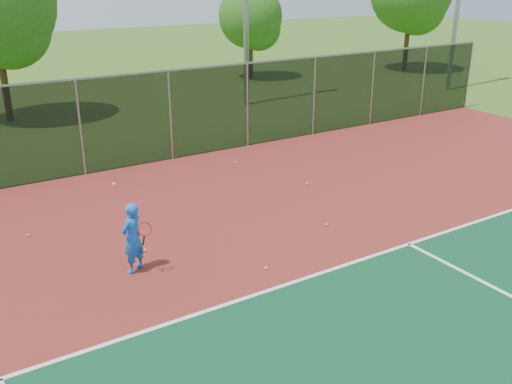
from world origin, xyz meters
TOP-DOWN VIEW (x-y plane):
  - ground at (0.00, 0.00)m, footprint 120.00×120.00m
  - court_apron at (0.00, 2.00)m, footprint 30.00×20.00m
  - fence_back at (0.00, 12.00)m, footprint 30.00×0.06m
  - tennis_player at (-3.92, 5.21)m, footprint 0.68×0.71m
  - practice_ball_0 at (2.37, 7.49)m, footprint 0.07×0.07m
  - practice_ball_2 at (-3.41, 5.95)m, footprint 0.07×0.07m
  - practice_ball_3 at (-5.50, 8.20)m, footprint 0.07×0.07m
  - practice_ball_4 at (-1.52, 3.76)m, footprint 0.07×0.07m
  - practice_ball_5 at (-3.42, 6.11)m, footprint 0.07×0.07m
  - practice_ball_6 at (1.59, 10.44)m, footprint 0.07×0.07m
  - practice_ball_7 at (1.02, 4.85)m, footprint 0.07×0.07m
  - tree_back_mid at (10.65, 24.05)m, footprint 3.71×3.71m

SIDE VIEW (x-z plane):
  - ground at x=0.00m, z-range 0.00..0.00m
  - court_apron at x=0.00m, z-range 0.00..0.02m
  - practice_ball_0 at x=2.37m, z-range 0.02..0.09m
  - practice_ball_2 at x=-3.41m, z-range 0.02..0.09m
  - practice_ball_3 at x=-5.50m, z-range 0.02..0.09m
  - practice_ball_4 at x=-1.52m, z-range 0.02..0.09m
  - practice_ball_5 at x=-3.42m, z-range 0.02..0.09m
  - practice_ball_6 at x=1.59m, z-range 0.02..0.09m
  - practice_ball_7 at x=1.02m, z-range 0.02..0.09m
  - tennis_player at x=-3.92m, z-range -0.22..1.82m
  - fence_back at x=0.00m, z-range 0.05..3.08m
  - tree_back_mid at x=10.65m, z-range 0.69..6.14m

